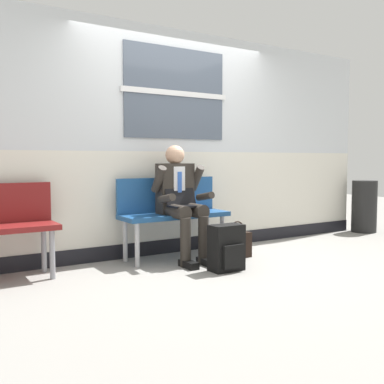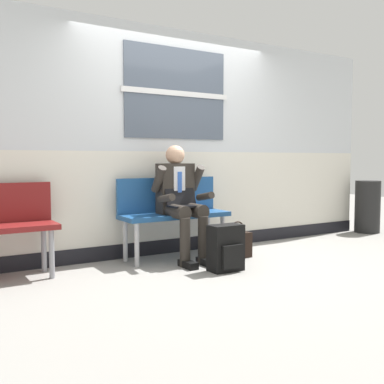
{
  "view_description": "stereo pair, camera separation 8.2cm",
  "coord_description": "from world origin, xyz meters",
  "px_view_note": "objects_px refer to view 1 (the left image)",
  "views": [
    {
      "loc": [
        -2.7,
        -4.09,
        1.11
      ],
      "look_at": [
        -0.1,
        0.02,
        0.75
      ],
      "focal_mm": 42.33,
      "sensor_mm": 36.0,
      "label": 1
    },
    {
      "loc": [
        -2.63,
        -4.14,
        1.11
      ],
      "look_at": [
        -0.1,
        0.02,
        0.75
      ],
      "focal_mm": 42.33,
      "sensor_mm": 36.0,
      "label": 2
    }
  ],
  "objects_px": {
    "bench_with_person": "(172,209)",
    "person_seated": "(181,199)",
    "backpack": "(227,248)",
    "trash_bin": "(364,206)",
    "handbag": "(237,245)"
  },
  "relations": [
    {
      "from": "bench_with_person",
      "to": "person_seated",
      "type": "distance_m",
      "value": 0.24
    },
    {
      "from": "backpack",
      "to": "trash_bin",
      "type": "xyz_separation_m",
      "value": [
        3.2,
        0.81,
        0.17
      ]
    },
    {
      "from": "handbag",
      "to": "bench_with_person",
      "type": "bearing_deg",
      "value": 143.5
    },
    {
      "from": "backpack",
      "to": "handbag",
      "type": "xyz_separation_m",
      "value": [
        0.44,
        0.4,
        -0.07
      ]
    },
    {
      "from": "backpack",
      "to": "trash_bin",
      "type": "distance_m",
      "value": 3.3
    },
    {
      "from": "bench_with_person",
      "to": "person_seated",
      "type": "relative_size",
      "value": 0.98
    },
    {
      "from": "handbag",
      "to": "backpack",
      "type": "bearing_deg",
      "value": -137.78
    },
    {
      "from": "bench_with_person",
      "to": "handbag",
      "type": "xyz_separation_m",
      "value": [
        0.59,
        -0.43,
        -0.39
      ]
    },
    {
      "from": "bench_with_person",
      "to": "trash_bin",
      "type": "height_order",
      "value": "bench_with_person"
    },
    {
      "from": "backpack",
      "to": "handbag",
      "type": "height_order",
      "value": "backpack"
    },
    {
      "from": "backpack",
      "to": "person_seated",
      "type": "bearing_deg",
      "value": 103.17
    },
    {
      "from": "handbag",
      "to": "trash_bin",
      "type": "height_order",
      "value": "trash_bin"
    },
    {
      "from": "handbag",
      "to": "person_seated",
      "type": "bearing_deg",
      "value": 158.0
    },
    {
      "from": "backpack",
      "to": "handbag",
      "type": "relative_size",
      "value": 1.1
    },
    {
      "from": "bench_with_person",
      "to": "person_seated",
      "type": "xyz_separation_m",
      "value": [
        -0.0,
        -0.2,
        0.13
      ]
    }
  ]
}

